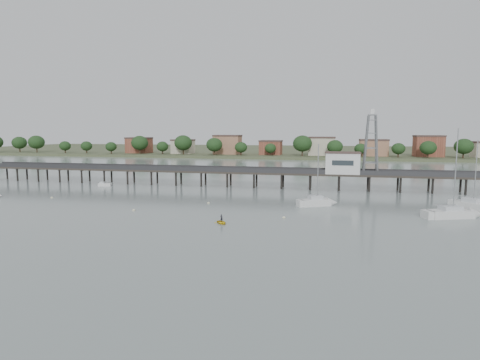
{
  "coord_description": "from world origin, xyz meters",
  "views": [
    {
      "loc": [
        21.59,
        -40.32,
        14.32
      ],
      "look_at": [
        3.43,
        42.0,
        4.0
      ],
      "focal_mm": 30.0,
      "sensor_mm": 36.0,
      "label": 1
    }
  ],
  "objects_px": {
    "sailboat_d": "(459,214)",
    "sailboat_e": "(478,207)",
    "pier": "(242,172)",
    "sailboat_c": "(321,202)",
    "lattice_tower": "(371,145)",
    "yellow_dinghy": "(222,223)",
    "white_tender": "(105,185)"
  },
  "relations": [
    {
      "from": "sailboat_c",
      "to": "sailboat_d",
      "type": "distance_m",
      "value": 23.54
    },
    {
      "from": "sailboat_d",
      "to": "white_tender",
      "type": "bearing_deg",
      "value": 144.54
    },
    {
      "from": "white_tender",
      "to": "lattice_tower",
      "type": "bearing_deg",
      "value": -5.14
    },
    {
      "from": "lattice_tower",
      "to": "sailboat_e",
      "type": "distance_m",
      "value": 28.97
    },
    {
      "from": "lattice_tower",
      "to": "yellow_dinghy",
      "type": "distance_m",
      "value": 49.9
    },
    {
      "from": "pier",
      "to": "sailboat_c",
      "type": "xyz_separation_m",
      "value": [
        20.41,
        -22.52,
        -3.15
      ]
    },
    {
      "from": "sailboat_e",
      "to": "white_tender",
      "type": "xyz_separation_m",
      "value": [
        -83.76,
        14.35,
        -0.25
      ]
    },
    {
      "from": "lattice_tower",
      "to": "sailboat_c",
      "type": "xyz_separation_m",
      "value": [
        -11.09,
        -22.52,
        -10.46
      ]
    },
    {
      "from": "pier",
      "to": "yellow_dinghy",
      "type": "height_order",
      "value": "pier"
    },
    {
      "from": "sailboat_e",
      "to": "white_tender",
      "type": "relative_size",
      "value": 3.86
    },
    {
      "from": "lattice_tower",
      "to": "yellow_dinghy",
      "type": "relative_size",
      "value": 6.17
    },
    {
      "from": "pier",
      "to": "sailboat_c",
      "type": "height_order",
      "value": "sailboat_c"
    },
    {
      "from": "sailboat_e",
      "to": "yellow_dinghy",
      "type": "distance_m",
      "value": 47.36
    },
    {
      "from": "sailboat_d",
      "to": "sailboat_e",
      "type": "xyz_separation_m",
      "value": [
        5.26,
        7.42,
        0.01
      ]
    },
    {
      "from": "pier",
      "to": "yellow_dinghy",
      "type": "distance_m",
      "value": 41.72
    },
    {
      "from": "lattice_tower",
      "to": "sailboat_d",
      "type": "distance_m",
      "value": 32.5
    },
    {
      "from": "pier",
      "to": "sailboat_c",
      "type": "distance_m",
      "value": 30.56
    },
    {
      "from": "sailboat_d",
      "to": "yellow_dinghy",
      "type": "distance_m",
      "value": 39.7
    },
    {
      "from": "pier",
      "to": "sailboat_d",
      "type": "distance_m",
      "value": 51.82
    },
    {
      "from": "lattice_tower",
      "to": "white_tender",
      "type": "xyz_separation_m",
      "value": [
        -66.81,
        -6.68,
        -10.71
      ]
    },
    {
      "from": "pier",
      "to": "white_tender",
      "type": "bearing_deg",
      "value": -169.28
    },
    {
      "from": "sailboat_e",
      "to": "yellow_dinghy",
      "type": "height_order",
      "value": "sailboat_e"
    },
    {
      "from": "lattice_tower",
      "to": "yellow_dinghy",
      "type": "height_order",
      "value": "lattice_tower"
    },
    {
      "from": "lattice_tower",
      "to": "yellow_dinghy",
      "type": "bearing_deg",
      "value": -122.19
    },
    {
      "from": "sailboat_c",
      "to": "sailboat_d",
      "type": "relative_size",
      "value": 0.8
    },
    {
      "from": "lattice_tower",
      "to": "sailboat_d",
      "type": "relative_size",
      "value": 0.99
    },
    {
      "from": "pier",
      "to": "sailboat_d",
      "type": "relative_size",
      "value": 9.56
    },
    {
      "from": "sailboat_e",
      "to": "pier",
      "type": "bearing_deg",
      "value": -156.57
    },
    {
      "from": "pier",
      "to": "sailboat_c",
      "type": "bearing_deg",
      "value": -47.82
    },
    {
      "from": "sailboat_c",
      "to": "sailboat_e",
      "type": "height_order",
      "value": "sailboat_e"
    },
    {
      "from": "pier",
      "to": "sailboat_e",
      "type": "bearing_deg",
      "value": -23.47
    },
    {
      "from": "lattice_tower",
      "to": "sailboat_c",
      "type": "bearing_deg",
      "value": -116.21
    }
  ]
}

